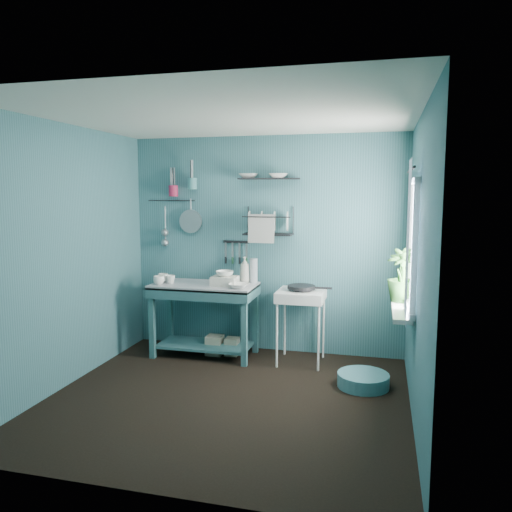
% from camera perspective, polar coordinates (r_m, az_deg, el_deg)
% --- Properties ---
extents(floor, '(3.20, 3.20, 0.00)m').
position_cam_1_polar(floor, '(4.71, -3.26, -15.93)').
color(floor, black).
rests_on(floor, ground).
extents(ceiling, '(3.20, 3.20, 0.00)m').
position_cam_1_polar(ceiling, '(4.38, -3.50, 15.74)').
color(ceiling, silver).
rests_on(ceiling, ground).
extents(wall_back, '(3.20, 0.00, 3.20)m').
position_cam_1_polar(wall_back, '(5.81, 1.10, 1.28)').
color(wall_back, '#36676F').
rests_on(wall_back, ground).
extents(wall_front, '(3.20, 0.00, 3.20)m').
position_cam_1_polar(wall_front, '(3.00, -12.10, -4.49)').
color(wall_front, '#36676F').
rests_on(wall_front, ground).
extents(wall_left, '(0.00, 3.00, 3.00)m').
position_cam_1_polar(wall_left, '(5.09, -20.83, -0.03)').
color(wall_left, '#36676F').
rests_on(wall_left, ground).
extents(wall_right, '(0.00, 3.00, 3.00)m').
position_cam_1_polar(wall_right, '(4.18, 18.03, -1.39)').
color(wall_right, '#36676F').
rests_on(wall_right, ground).
extents(work_counter, '(1.22, 0.70, 0.83)m').
position_cam_1_polar(work_counter, '(5.76, -5.89, -7.26)').
color(work_counter, '#2F5D62').
rests_on(work_counter, floor).
extents(mug_left, '(0.12, 0.12, 0.10)m').
position_cam_1_polar(mug_left, '(5.70, -11.05, -2.74)').
color(mug_left, white).
rests_on(mug_left, work_counter).
extents(mug_mid, '(0.14, 0.14, 0.09)m').
position_cam_1_polar(mug_mid, '(5.75, -9.72, -2.64)').
color(mug_mid, white).
rests_on(mug_mid, work_counter).
extents(mug_right, '(0.17, 0.17, 0.10)m').
position_cam_1_polar(mug_right, '(5.85, -10.56, -2.47)').
color(mug_right, white).
rests_on(mug_right, work_counter).
extents(wash_tub, '(0.28, 0.22, 0.10)m').
position_cam_1_polar(wash_tub, '(5.56, -3.60, -2.85)').
color(wash_tub, beige).
rests_on(wash_tub, work_counter).
extents(tub_bowl, '(0.20, 0.19, 0.06)m').
position_cam_1_polar(tub_bowl, '(5.55, -3.60, -2.03)').
color(tub_bowl, white).
rests_on(tub_bowl, wash_tub).
extents(soap_bottle, '(0.12, 0.12, 0.30)m').
position_cam_1_polar(soap_bottle, '(5.70, -1.30, -1.57)').
color(soap_bottle, beige).
rests_on(soap_bottle, work_counter).
extents(water_bottle, '(0.09, 0.09, 0.28)m').
position_cam_1_polar(water_bottle, '(5.70, -0.28, -1.67)').
color(water_bottle, '#A8B1BB').
rests_on(water_bottle, work_counter).
extents(counter_bowl, '(0.22, 0.22, 0.05)m').
position_cam_1_polar(counter_bowl, '(5.38, -1.99, -3.42)').
color(counter_bowl, white).
rests_on(counter_bowl, work_counter).
extents(hotplate_stand, '(0.54, 0.54, 0.80)m').
position_cam_1_polar(hotplate_stand, '(5.52, 5.15, -8.04)').
color(hotplate_stand, white).
rests_on(hotplate_stand, floor).
extents(frying_pan, '(0.30, 0.30, 0.03)m').
position_cam_1_polar(frying_pan, '(5.42, 5.20, -3.55)').
color(frying_pan, black).
rests_on(frying_pan, hotplate_stand).
extents(knife_strip, '(0.32, 0.04, 0.03)m').
position_cam_1_polar(knife_strip, '(5.87, -2.28, 1.63)').
color(knife_strip, black).
rests_on(knife_strip, wall_back).
extents(dish_rack, '(0.55, 0.24, 0.32)m').
position_cam_1_polar(dish_rack, '(5.65, 1.42, 4.03)').
color(dish_rack, black).
rests_on(dish_rack, wall_back).
extents(upper_shelf, '(0.72, 0.28, 0.01)m').
position_cam_1_polar(upper_shelf, '(5.67, 1.51, 8.81)').
color(upper_shelf, black).
rests_on(upper_shelf, wall_back).
extents(shelf_bowl_left, '(0.21, 0.21, 0.05)m').
position_cam_1_polar(shelf_bowl_left, '(5.73, -0.87, 9.51)').
color(shelf_bowl_left, white).
rests_on(shelf_bowl_left, upper_shelf).
extents(shelf_bowl_right, '(0.21, 0.21, 0.05)m').
position_cam_1_polar(shelf_bowl_right, '(5.65, 2.55, 8.85)').
color(shelf_bowl_right, white).
rests_on(shelf_bowl_right, upper_shelf).
extents(utensil_cup_magenta, '(0.11, 0.11, 0.13)m').
position_cam_1_polar(utensil_cup_magenta, '(6.05, -9.42, 7.35)').
color(utensil_cup_magenta, '#AE2044').
rests_on(utensil_cup_magenta, wall_back).
extents(utensil_cup_teal, '(0.11, 0.11, 0.13)m').
position_cam_1_polar(utensil_cup_teal, '(5.96, -7.28, 8.20)').
color(utensil_cup_teal, teal).
rests_on(utensil_cup_teal, wall_back).
extents(colander, '(0.28, 0.03, 0.28)m').
position_cam_1_polar(colander, '(6.01, -7.47, 3.95)').
color(colander, '#9DA1A5').
rests_on(colander, wall_back).
extents(ladle_outer, '(0.01, 0.01, 0.30)m').
position_cam_1_polar(ladle_outer, '(6.15, -10.35, 4.24)').
color(ladle_outer, '#9DA1A5').
rests_on(ladle_outer, wall_back).
extents(ladle_inner, '(0.01, 0.01, 0.30)m').
position_cam_1_polar(ladle_inner, '(6.16, -10.33, 3.09)').
color(ladle_inner, '#9DA1A5').
rests_on(ladle_inner, wall_back).
extents(hook_rail, '(0.60, 0.01, 0.01)m').
position_cam_1_polar(hook_rail, '(6.12, -9.63, 6.26)').
color(hook_rail, black).
rests_on(hook_rail, wall_back).
extents(window_glass, '(0.00, 1.10, 1.10)m').
position_cam_1_polar(window_glass, '(4.61, 17.56, 1.27)').
color(window_glass, white).
rests_on(window_glass, wall_right).
extents(windowsill, '(0.16, 0.95, 0.04)m').
position_cam_1_polar(windowsill, '(4.70, 16.25, -5.87)').
color(windowsill, white).
rests_on(windowsill, wall_right).
extents(curtain, '(0.00, 1.35, 1.35)m').
position_cam_1_polar(curtain, '(4.30, 16.94, 1.57)').
color(curtain, white).
rests_on(curtain, wall_right).
extents(curtain_rod, '(0.02, 1.05, 0.02)m').
position_cam_1_polar(curtain_rod, '(4.59, 17.30, 9.39)').
color(curtain_rod, black).
rests_on(curtain_rod, wall_right).
extents(potted_plant, '(0.35, 0.35, 0.50)m').
position_cam_1_polar(potted_plant, '(4.89, 16.32, -2.12)').
color(potted_plant, '#275A24').
rests_on(potted_plant, windowsill).
extents(storage_tin_large, '(0.18, 0.18, 0.22)m').
position_cam_1_polar(storage_tin_large, '(5.85, -4.74, -10.10)').
color(storage_tin_large, gray).
rests_on(storage_tin_large, floor).
extents(storage_tin_small, '(0.15, 0.15, 0.20)m').
position_cam_1_polar(storage_tin_small, '(5.82, -2.75, -10.28)').
color(storage_tin_small, gray).
rests_on(storage_tin_small, floor).
extents(floor_basin, '(0.49, 0.49, 0.13)m').
position_cam_1_polar(floor_basin, '(5.04, 12.15, -13.70)').
color(floor_basin, teal).
rests_on(floor_basin, floor).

